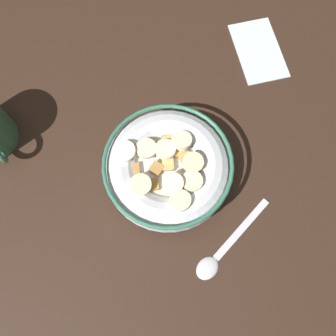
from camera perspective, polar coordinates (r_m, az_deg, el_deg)
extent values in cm
cube|color=#332116|center=(54.93, 0.00, -1.27)|extent=(128.77, 128.77, 2.00)
cylinder|color=silver|center=(53.68, 0.00, -0.88)|extent=(9.96, 9.96, 0.60)
torus|color=silver|center=(51.49, 0.00, -0.14)|extent=(18.10, 18.10, 5.18)
torus|color=#337259|center=(49.31, 0.00, 0.67)|extent=(18.16, 18.16, 0.60)
cylinder|color=white|center=(50.45, 0.00, 0.24)|extent=(14.99, 14.99, 0.40)
cube|color=tan|center=(51.57, 4.02, 5.13)|extent=(1.81, 1.87, 0.91)
cube|color=#B78947|center=(50.69, -6.27, 1.95)|extent=(2.35, 2.34, 0.90)
cube|color=#AD7F42|center=(49.97, -5.40, -0.20)|extent=(2.28, 2.28, 0.78)
cube|color=tan|center=(50.25, 2.83, 1.54)|extent=(1.95, 1.94, 0.76)
cube|color=#B78947|center=(48.73, -3.89, -5.34)|extent=(2.12, 2.11, 0.74)
cube|color=tan|center=(51.04, -2.08, 3.57)|extent=(2.27, 2.29, 0.84)
cube|color=tan|center=(51.97, -2.05, 6.76)|extent=(1.79, 1.86, 0.94)
cube|color=tan|center=(48.89, 1.25, -3.19)|extent=(2.33, 2.31, 0.96)
cube|color=tan|center=(51.02, -0.13, 4.21)|extent=(2.29, 2.31, 0.87)
cube|color=tan|center=(49.75, -6.61, -1.46)|extent=(2.14, 2.12, 0.79)
cube|color=#AD7F42|center=(49.25, -2.40, -2.66)|extent=(2.30, 2.28, 0.89)
cube|color=#AD7F42|center=(49.59, -1.84, -0.09)|extent=(2.06, 2.08, 0.78)
cube|color=tan|center=(49.88, 0.37, 0.91)|extent=(2.31, 2.32, 0.80)
cube|color=tan|center=(50.55, 1.65, 2.94)|extent=(2.02, 2.09, 0.96)
cube|color=tan|center=(48.68, 3.24, -4.42)|extent=(1.98, 1.97, 0.76)
cube|color=tan|center=(50.06, 4.79, 0.05)|extent=(2.14, 2.11, 0.87)
cube|color=tan|center=(52.12, 1.05, 6.70)|extent=(1.83, 1.86, 0.81)
cube|color=tan|center=(50.02, -7.62, -0.12)|extent=(1.68, 1.72, 0.84)
cube|color=#AD7F42|center=(51.10, 5.82, 3.65)|extent=(2.33, 2.35, 0.93)
cylinder|color=#F9EFC6|center=(49.78, -3.45, 3.09)|extent=(3.81, 3.83, 1.13)
cylinder|color=#F4EABC|center=(48.33, 3.82, -2.10)|extent=(3.67, 3.68, 1.00)
cylinder|color=beige|center=(47.95, -4.02, -2.97)|extent=(4.16, 4.13, 1.30)
cylinder|color=#F9EFC6|center=(49.76, -0.41, 2.95)|extent=(3.18, 3.20, 1.08)
cylinder|color=#F9EFC6|center=(50.14, 2.16, 4.38)|extent=(3.76, 3.75, 1.38)
cylinder|color=beige|center=(48.82, 3.95, 0.88)|extent=(3.20, 3.20, 1.12)
cylinder|color=beige|center=(47.57, 1.98, -5.15)|extent=(3.60, 3.55, 1.11)
cylinder|color=#F4EABC|center=(47.81, 0.79, -2.47)|extent=(3.54, 3.58, 1.22)
cylinder|color=#F9EFC6|center=(49.56, -6.73, 2.66)|extent=(3.99, 4.05, 1.33)
ellipsoid|color=silver|center=(51.59, 6.26, -15.41)|extent=(3.10, 3.79, 0.80)
cube|color=silver|center=(53.06, 11.55, -9.38)|extent=(2.31, 11.32, 0.36)
cube|color=silver|center=(65.34, 14.08, 17.57)|extent=(13.99, 11.87, 0.30)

